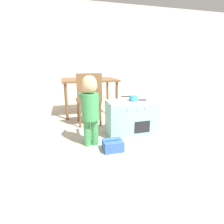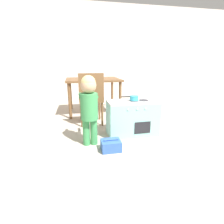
{
  "view_description": "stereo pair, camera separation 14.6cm",
  "coord_description": "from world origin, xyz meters",
  "px_view_note": "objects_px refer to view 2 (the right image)",
  "views": [
    {
      "loc": [
        -1.08,
        -1.51,
        1.06
      ],
      "look_at": [
        -0.45,
        0.76,
        0.39
      ],
      "focal_mm": 28.0,
      "sensor_mm": 36.0,
      "label": 1
    },
    {
      "loc": [
        -0.94,
        -1.55,
        1.06
      ],
      "look_at": [
        -0.45,
        0.76,
        0.39
      ],
      "focal_mm": 28.0,
      "sensor_mm": 36.0,
      "label": 2
    }
  ],
  "objects_px": {
    "child_figure": "(89,103)",
    "toy_basket": "(111,145)",
    "play_kitchen": "(132,118)",
    "dining_table": "(93,83)",
    "toy_pot": "(134,98)",
    "dining_chair_near": "(91,98)"
  },
  "relations": [
    {
      "from": "play_kitchen",
      "to": "toy_basket",
      "type": "xyz_separation_m",
      "value": [
        -0.42,
        -0.45,
        -0.19
      ]
    },
    {
      "from": "play_kitchen",
      "to": "toy_pot",
      "type": "height_order",
      "value": "toy_pot"
    },
    {
      "from": "toy_pot",
      "to": "toy_basket",
      "type": "relative_size",
      "value": 1.07
    },
    {
      "from": "toy_pot",
      "to": "toy_basket",
      "type": "distance_m",
      "value": 0.8
    },
    {
      "from": "dining_chair_near",
      "to": "child_figure",
      "type": "bearing_deg",
      "value": -96.96
    },
    {
      "from": "child_figure",
      "to": "toy_basket",
      "type": "bearing_deg",
      "value": -43.52
    },
    {
      "from": "toy_pot",
      "to": "toy_basket",
      "type": "bearing_deg",
      "value": -133.82
    },
    {
      "from": "toy_pot",
      "to": "dining_table",
      "type": "distance_m",
      "value": 1.41
    },
    {
      "from": "toy_pot",
      "to": "dining_chair_near",
      "type": "distance_m",
      "value": 0.8
    },
    {
      "from": "child_figure",
      "to": "play_kitchen",
      "type": "bearing_deg",
      "value": 19.35
    },
    {
      "from": "play_kitchen",
      "to": "dining_table",
      "type": "xyz_separation_m",
      "value": [
        -0.44,
        1.34,
        0.38
      ]
    },
    {
      "from": "dining_table",
      "to": "play_kitchen",
      "type": "bearing_deg",
      "value": -71.83
    },
    {
      "from": "play_kitchen",
      "to": "toy_pot",
      "type": "bearing_deg",
      "value": 1.92
    },
    {
      "from": "dining_table",
      "to": "dining_chair_near",
      "type": "bearing_deg",
      "value": -98.86
    },
    {
      "from": "toy_basket",
      "to": "dining_table",
      "type": "bearing_deg",
      "value": 90.54
    },
    {
      "from": "dining_chair_near",
      "to": "toy_basket",
      "type": "bearing_deg",
      "value": -82.04
    },
    {
      "from": "child_figure",
      "to": "toy_basket",
      "type": "xyz_separation_m",
      "value": [
        0.24,
        -0.22,
        -0.5
      ]
    },
    {
      "from": "play_kitchen",
      "to": "toy_pot",
      "type": "xyz_separation_m",
      "value": [
        0.01,
        0.0,
        0.3
      ]
    },
    {
      "from": "play_kitchen",
      "to": "dining_table",
      "type": "distance_m",
      "value": 1.46
    },
    {
      "from": "toy_pot",
      "to": "child_figure",
      "type": "relative_size",
      "value": 0.28
    },
    {
      "from": "play_kitchen",
      "to": "toy_basket",
      "type": "bearing_deg",
      "value": -132.9
    },
    {
      "from": "toy_basket",
      "to": "dining_table",
      "type": "height_order",
      "value": "dining_table"
    }
  ]
}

